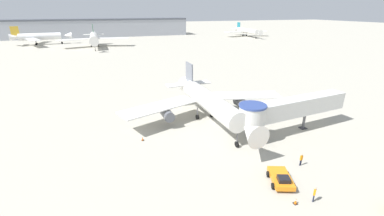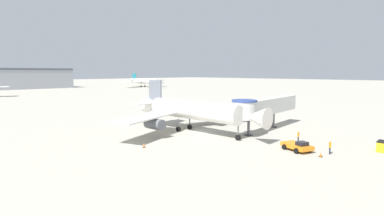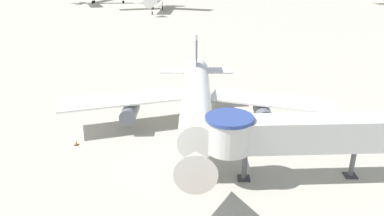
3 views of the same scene
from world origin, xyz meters
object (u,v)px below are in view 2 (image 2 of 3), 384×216
(pushback_tug_orange, at_px, (297,146))
(traffic_cone_port_wing, at_px, (144,145))
(jet_bridge, at_px, (264,106))
(main_airplane, at_px, (191,110))
(service_container_yellow, at_px, (383,146))
(ground_crew_marshaller, at_px, (330,146))
(ground_crew_wing_walker, at_px, (298,136))
(traffic_cone_apron_front, at_px, (321,154))
(background_jet_teal_tail, at_px, (145,81))

(pushback_tug_orange, xyz_separation_m, traffic_cone_port_wing, (-13.62, 16.03, -0.36))
(pushback_tug_orange, bearing_deg, jet_bridge, 71.45)
(main_airplane, distance_m, service_container_yellow, 29.18)
(main_airplane, relative_size, jet_bridge, 1.53)
(traffic_cone_port_wing, height_order, ground_crew_marshaller, ground_crew_marshaller)
(ground_crew_wing_walker, bearing_deg, jet_bridge, 58.73)
(traffic_cone_apron_front, bearing_deg, pushback_tug_orange, 78.42)
(service_container_yellow, xyz_separation_m, traffic_cone_apron_front, (-8.38, 4.83, -0.37))
(ground_crew_marshaller, bearing_deg, main_airplane, 60.18)
(pushback_tug_orange, bearing_deg, background_jet_teal_tail, 81.59)
(service_container_yellow, height_order, traffic_cone_port_wing, service_container_yellow)
(pushback_tug_orange, relative_size, ground_crew_wing_walker, 2.69)
(traffic_cone_apron_front, height_order, traffic_cone_port_wing, traffic_cone_apron_front)
(jet_bridge, distance_m, pushback_tug_orange, 14.54)
(pushback_tug_orange, relative_size, traffic_cone_apron_front, 6.53)
(pushback_tug_orange, bearing_deg, traffic_cone_port_wing, 151.33)
(main_airplane, relative_size, service_container_yellow, 14.78)
(traffic_cone_apron_front, xyz_separation_m, ground_crew_wing_walker, (5.51, 5.62, 0.66))
(traffic_cone_port_wing, bearing_deg, traffic_cone_apron_front, -56.38)
(service_container_yellow, relative_size, ground_crew_wing_walker, 1.25)
(jet_bridge, xyz_separation_m, traffic_cone_port_wing, (-22.56, 5.19, -4.09))
(jet_bridge, height_order, pushback_tug_orange, jet_bridge)
(jet_bridge, bearing_deg, traffic_cone_port_wing, 161.58)
(traffic_cone_apron_front, bearing_deg, ground_crew_wing_walker, 45.57)
(jet_bridge, bearing_deg, service_container_yellow, -99.23)
(pushback_tug_orange, relative_size, service_container_yellow, 2.15)
(service_container_yellow, bearing_deg, traffic_cone_port_wing, 131.28)
(service_container_yellow, bearing_deg, jet_bridge, 86.23)
(service_container_yellow, relative_size, traffic_cone_port_wing, 3.30)
(jet_bridge, height_order, service_container_yellow, jet_bridge)
(main_airplane, height_order, traffic_cone_port_wing, main_airplane)
(jet_bridge, height_order, traffic_cone_port_wing, jet_bridge)
(pushback_tug_orange, distance_m, service_container_yellow, 11.27)
(main_airplane, height_order, jet_bridge, main_airplane)
(jet_bridge, xyz_separation_m, service_container_yellow, (-1.26, -19.08, -3.69))
(pushback_tug_orange, bearing_deg, ground_crew_marshaller, -49.41)
(main_airplane, xyz_separation_m, ground_crew_wing_walker, (5.90, -17.21, -2.82))
(traffic_cone_port_wing, height_order, ground_crew_wing_walker, ground_crew_wing_walker)
(jet_bridge, xyz_separation_m, ground_crew_wing_walker, (-4.13, -8.63, -3.41))
(service_container_yellow, bearing_deg, background_jet_teal_tail, 64.02)
(jet_bridge, distance_m, background_jet_teal_tail, 163.45)
(jet_bridge, bearing_deg, traffic_cone_apron_front, -129.53)
(pushback_tug_orange, bearing_deg, traffic_cone_apron_front, -80.61)
(pushback_tug_orange, xyz_separation_m, service_container_yellow, (7.68, -8.24, 0.04))
(jet_bridge, xyz_separation_m, ground_crew_marshaller, (-7.61, -14.58, -3.36))
(service_container_yellow, xyz_separation_m, ground_crew_marshaller, (-6.35, 4.50, 0.33))
(main_airplane, xyz_separation_m, traffic_cone_apron_front, (0.39, -22.83, -3.48))
(traffic_cone_apron_front, xyz_separation_m, ground_crew_marshaller, (2.03, -0.33, 0.70))
(main_airplane, height_order, ground_crew_wing_walker, main_airplane)
(pushback_tug_orange, height_order, traffic_cone_port_wing, pushback_tug_orange)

